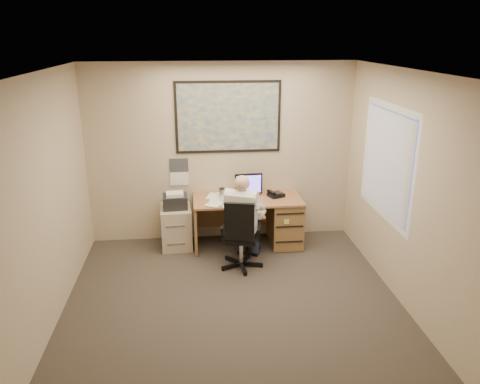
{
  "coord_description": "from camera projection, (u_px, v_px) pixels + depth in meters",
  "views": [
    {
      "loc": [
        -0.43,
        -4.61,
        3.07
      ],
      "look_at": [
        0.19,
        1.3,
        1.05
      ],
      "focal_mm": 35.0,
      "sensor_mm": 36.0,
      "label": 1
    }
  ],
  "objects": [
    {
      "name": "world_map",
      "position": [
        228.0,
        117.0,
        6.87
      ],
      "size": [
        1.56,
        0.03,
        1.06
      ],
      "primitive_type": "cube",
      "color": "#1E4C93",
      "rests_on": "room_shell"
    },
    {
      "name": "person",
      "position": [
        241.0,
        222.0,
        6.32
      ],
      "size": [
        0.8,
        0.93,
        1.3
      ],
      "primitive_type": null,
      "rotation": [
        0.0,
        0.0,
        -0.38
      ],
      "color": "white",
      "rests_on": "office_chair"
    },
    {
      "name": "filing_cabinet",
      "position": [
        176.0,
        223.0,
        6.99
      ],
      "size": [
        0.48,
        0.56,
        0.87
      ],
      "rotation": [
        0.0,
        0.0,
        0.06
      ],
      "color": "#BEAD99",
      "rests_on": "ground"
    },
    {
      "name": "office_chair",
      "position": [
        242.0,
        248.0,
        6.37
      ],
      "size": [
        0.72,
        0.72,
        1.01
      ],
      "rotation": [
        0.0,
        0.0,
        -0.22
      ],
      "color": "black",
      "rests_on": "ground"
    },
    {
      "name": "room_shell",
      "position": [
        235.0,
        205.0,
        4.93
      ],
      "size": [
        4.0,
        4.5,
        2.7
      ],
      "color": "#362F2A",
      "rests_on": "ground"
    },
    {
      "name": "window_blinds",
      "position": [
        386.0,
        162.0,
        5.81
      ],
      "size": [
        0.06,
        1.4,
        1.3
      ],
      "primitive_type": null,
      "color": "beige",
      "rests_on": "room_shell"
    },
    {
      "name": "desk",
      "position": [
        269.0,
        216.0,
        7.08
      ],
      "size": [
        1.6,
        0.97,
        1.08
      ],
      "color": "#A06A44",
      "rests_on": "ground"
    },
    {
      "name": "wall_calendar",
      "position": [
        179.0,
        172.0,
        7.06
      ],
      "size": [
        0.28,
        0.01,
        0.42
      ],
      "primitive_type": "cube",
      "color": "white",
      "rests_on": "room_shell"
    }
  ]
}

